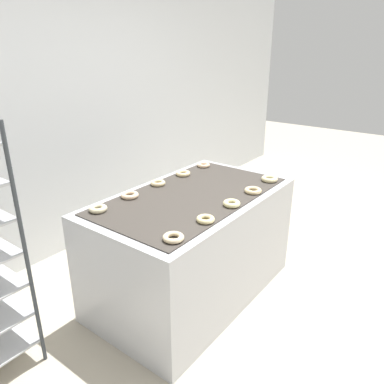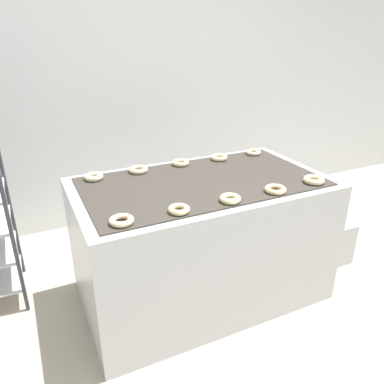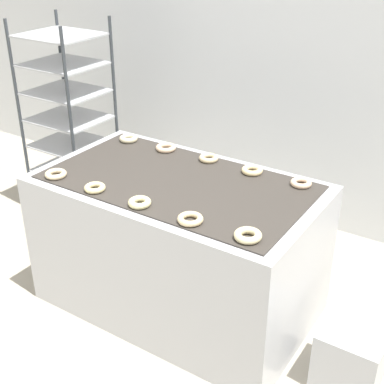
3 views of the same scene
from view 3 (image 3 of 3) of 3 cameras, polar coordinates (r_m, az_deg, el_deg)
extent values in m
plane|color=#B2A893|center=(3.04, -9.34, -18.53)|extent=(14.00, 14.00, 0.00)
cube|color=silver|center=(4.00, 10.36, 15.88)|extent=(8.00, 0.05, 2.80)
cube|color=#B7BABF|center=(3.19, -1.48, -5.74)|extent=(1.59, 0.91, 0.84)
cube|color=#38332D|center=(2.98, -1.57, 1.12)|extent=(1.47, 0.80, 0.01)
cube|color=#262628|center=(2.61, 1.29, -9.69)|extent=(0.12, 0.07, 0.10)
cylinder|color=#33383D|center=(4.31, -17.79, 7.06)|extent=(0.02, 0.02, 1.53)
cylinder|color=#33383D|center=(3.92, -12.64, 5.77)|extent=(0.02, 0.02, 1.53)
cylinder|color=#33383D|center=(4.61, -13.27, 8.92)|extent=(0.02, 0.02, 1.53)
cylinder|color=#33383D|center=(4.25, -8.09, 7.84)|extent=(0.02, 0.02, 1.53)
cube|color=#B7BABF|center=(4.50, -12.17, 0.12)|extent=(0.54, 0.48, 0.01)
cube|color=#B7BABF|center=(4.41, -12.44, 2.54)|extent=(0.54, 0.48, 0.01)
cube|color=#B7BABF|center=(4.33, -12.71, 5.06)|extent=(0.54, 0.48, 0.01)
cube|color=#B7BABF|center=(4.26, -13.00, 7.67)|extent=(0.54, 0.48, 0.01)
cube|color=#B7BABF|center=(4.20, -13.30, 10.36)|extent=(0.54, 0.48, 0.01)
cube|color=#B7BABF|center=(4.14, -13.61, 13.12)|extent=(0.54, 0.48, 0.01)
cube|color=#B7BABF|center=(4.10, -13.94, 15.96)|extent=(0.54, 0.48, 0.01)
cube|color=#B7BABF|center=(2.95, 16.51, -16.57)|extent=(0.32, 0.29, 0.34)
torus|color=beige|center=(3.12, -14.33, 1.87)|extent=(0.12, 0.12, 0.03)
torus|color=beige|center=(2.92, -10.33, 0.45)|extent=(0.12, 0.12, 0.03)
torus|color=beige|center=(2.73, -5.53, -1.14)|extent=(0.12, 0.12, 0.03)
torus|color=beige|center=(2.58, -0.18, -2.90)|extent=(0.13, 0.13, 0.03)
torus|color=beige|center=(2.46, 5.98, -4.63)|extent=(0.13, 0.13, 0.04)
torus|color=beige|center=(3.55, -6.78, 5.70)|extent=(0.12, 0.12, 0.04)
torus|color=beige|center=(3.38, -2.80, 4.75)|extent=(0.13, 0.13, 0.03)
torus|color=beige|center=(3.23, 1.87, 3.62)|extent=(0.12, 0.12, 0.03)
torus|color=beige|center=(3.09, 6.43, 2.32)|extent=(0.12, 0.12, 0.03)
torus|color=beige|center=(2.99, 11.55, 0.96)|extent=(0.12, 0.12, 0.03)
camera|label=1|loc=(3.63, -48.12, 14.25)|focal=35.00mm
camera|label=2|loc=(2.58, -50.58, 7.54)|focal=35.00mm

